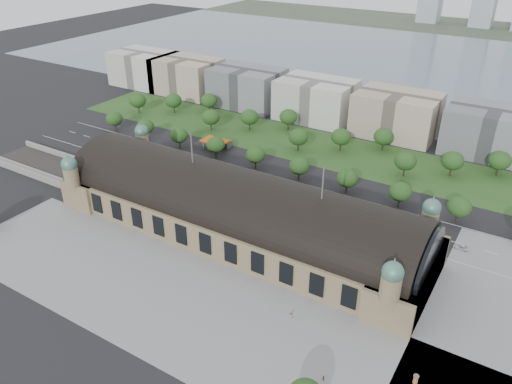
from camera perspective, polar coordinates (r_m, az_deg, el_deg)
The scene contains 56 objects.
ground at distance 197.37m, azimuth -2.22°, elevation -4.63°, with size 900.00×900.00×0.00m, color black.
station at distance 191.93m, azimuth -2.27°, elevation -2.06°, with size 150.00×48.40×44.30m.
track_cutting at distance 266.02m, azimuth -22.66°, elevation 2.47°, with size 70.00×24.00×3.10m.
plaza_south at distance 164.71m, azimuth -7.94°, elevation -12.77°, with size 190.00×48.00×0.12m, color gray.
road_slab at distance 234.27m, azimuth -1.15°, elevation 1.12°, with size 260.00×26.00×0.10m, color black.
grass_belt at distance 275.65m, azimuth 5.95°, elevation 5.37°, with size 300.00×45.00×0.10m, color #294F1F.
petrol_station at distance 270.79m, azimuth -4.09°, elevation 5.69°, with size 14.00×13.00×5.05m.
lake at distance 457.21m, azimuth 19.54°, elevation 13.36°, with size 700.00×320.00×0.08m, color slate.
far_shore at distance 650.22m, azimuth 24.05°, elevation 16.73°, with size 700.00×120.00×0.14m, color #44513D.
office_0 at distance 388.57m, azimuth -12.62°, elevation 13.64°, with size 45.00×32.00×24.00m, color silver.
office_1 at distance 362.69m, azimuth -7.88°, elevation 12.99°, with size 45.00×32.00×24.00m, color #BBA793.
office_2 at distance 334.29m, azimuth -1.04°, elevation 11.91°, with size 45.00×32.00×24.00m, color gray.
office_3 at distance 311.36m, azimuth 6.87°, elevation 10.44°, with size 45.00×32.00×24.00m, color silver.
office_4 at distance 295.21m, azimuth 15.74°, elevation 8.54°, with size 45.00×32.00×24.00m, color #BBA793.
office_5 at distance 286.96m, azimuth 25.27°, elevation 6.25°, with size 45.00×32.00×24.00m, color gray.
tree_row_0 at distance 302.30m, azimuth -15.89°, elevation 8.06°, with size 9.60×9.60×11.52m.
tree_row_1 at distance 285.90m, azimuth -12.53°, elevation 7.30°, with size 9.60×9.60×11.52m.
tree_row_2 at distance 270.64m, azimuth -8.79°, elevation 6.43°, with size 9.60×9.60×11.52m.
tree_row_3 at distance 256.71m, azimuth -4.64°, elevation 5.43°, with size 9.60×9.60×11.52m.
tree_row_4 at distance 244.35m, azimuth -0.05°, elevation 4.28°, with size 9.60×9.60×11.52m.
tree_row_5 at distance 233.81m, azimuth 4.97°, elevation 2.99°, with size 9.60×9.60×11.52m.
tree_row_6 at distance 225.34m, azimuth 10.39°, elevation 1.57°, with size 9.60×9.60×11.52m.
tree_row_7 at distance 219.19m, azimuth 16.18°, elevation 0.03°, with size 9.60×9.60×11.52m.
tree_row_8 at distance 215.54m, azimuth 22.23°, elevation -1.57°, with size 9.60×9.60×11.52m.
tree_belt_0 at distance 328.46m, azimuth -13.36°, elevation 10.11°, with size 10.40×10.40×12.48m.
tree_belt_1 at distance 324.32m, azimuth -9.42°, elevation 10.27°, with size 10.40×10.40×12.48m.
tree_belt_2 at distance 321.70m, azimuth -5.40°, elevation 10.37°, with size 10.40×10.40×12.48m.
tree_belt_3 at distance 292.77m, azimuth -5.19°, elevation 8.51°, with size 10.40×10.40×12.48m.
tree_belt_4 at distance 291.85m, azimuth -0.74°, elevation 8.56°, with size 10.40×10.40×12.48m.
tree_belt_5 at distance 292.65m, azimuth 3.72°, elevation 8.56°, with size 10.40×10.40×12.48m.
tree_belt_6 at distance 264.65m, azimuth 4.87°, elevation 6.29°, with size 10.40×10.40×12.48m.
tree_belt_7 at distance 267.70m, azimuth 9.69°, elevation 6.25°, with size 10.40×10.40×12.48m.
tree_belt_8 at distance 272.59m, azimuth 14.37°, elevation 6.16°, with size 10.40×10.40×12.48m.
tree_belt_9 at distance 246.70m, azimuth 16.72°, elevation 3.41°, with size 10.40×10.40×12.48m.
tree_belt_10 at distance 254.27m, azimuth 21.57°, elevation 3.34°, with size 10.40×10.40×12.48m.
tree_belt_11 at distance 263.55m, azimuth 26.11°, elevation 3.24°, with size 10.40×10.40×12.48m.
traffic_car_0 at distance 273.20m, azimuth -15.07°, elevation 4.44°, with size 1.70×4.23×1.44m, color white.
traffic_car_1 at distance 282.31m, azimuth -13.35°, elevation 5.47°, with size 1.68×4.81×1.59m, color #999BA1.
traffic_car_2 at distance 255.82m, azimuth -9.36°, elevation 3.41°, with size 2.61×5.66×1.57m, color black.
traffic_car_3 at distance 242.90m, azimuth -0.59°, elevation 2.37°, with size 1.96×4.82×1.40m, color #9A2C13.
traffic_car_4 at distance 213.64m, azimuth 7.95°, elevation -1.88°, with size 1.66×4.12×1.40m, color #171841.
traffic_car_5 at distance 211.66m, azimuth 17.03°, elevation -3.30°, with size 1.45×4.14×1.37m, color slate.
traffic_car_6 at distance 202.53m, azimuth 22.36°, elevation -5.85°, with size 2.56×5.55×1.54m, color silver.
parked_car_0 at distance 247.87m, azimuth -11.96°, elevation 2.29°, with size 1.60×4.59×1.51m, color black.
parked_car_1 at distance 257.19m, azimuth -14.17°, elevation 3.00°, with size 2.14×4.65×1.29m, color maroon.
parked_car_2 at distance 240.79m, azimuth -10.22°, elevation 1.64°, with size 2.02×4.97×1.44m, color #192848.
parked_car_3 at distance 240.19m, azimuth -8.64°, elevation 1.73°, with size 1.89×4.70×1.60m, color #5A5D62.
parked_car_4 at distance 230.68m, azimuth -5.42°, elevation 0.76°, with size 1.75×5.02×1.65m, color white.
parked_car_5 at distance 239.27m, azimuth -9.48°, elevation 1.54°, with size 2.52×5.47×1.52m, color gray.
parked_car_6 at distance 225.03m, azimuth -4.92°, elevation 0.00°, with size 2.14×5.26×1.53m, color black.
bus_west at distance 225.69m, azimuth -1.80°, elevation 0.46°, with size 2.81×12.03×3.35m, color red.
bus_mid at distance 222.65m, azimuth 0.95°, elevation 0.08°, with size 2.97×12.71×3.54m, color beige.
bus_east at distance 205.87m, azimuth 11.70°, elevation -3.14°, with size 3.06×13.10×3.65m, color silver.
advertising_column at distance 147.00m, azimuth 17.78°, elevation -19.73°, with size 1.52×1.52×2.88m.
pedestrian_0 at distance 158.94m, azimuth 3.99°, elevation -13.88°, with size 0.94×0.54×1.93m, color gray.
pedestrian_1 at distance 143.03m, azimuth 7.72°, elevation -20.35°, with size 0.62×0.41×1.70m, color gray.
Camera 1 is at (93.00, -136.38, 108.19)m, focal length 35.00 mm.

